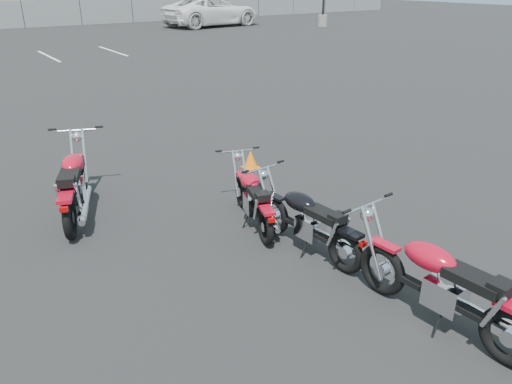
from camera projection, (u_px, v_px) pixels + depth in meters
ground at (269, 256)px, 6.55m from camera, size 120.00×120.00×0.00m
motorcycle_front_red at (74, 185)px, 7.48m from camera, size 1.27×2.20×1.10m
motorcycle_second_black at (309, 222)px, 6.50m from camera, size 0.75×1.94×0.95m
motorcycle_third_red at (254, 199)px, 7.23m from camera, size 0.94×1.81×0.90m
motorcycle_rear_red at (443, 286)px, 5.07m from camera, size 0.84×2.17×1.06m
training_cone_near at (251, 159)px, 9.49m from camera, size 0.29×0.29×0.34m
white_van at (212, 3)px, 35.57m from camera, size 4.22×8.59×3.14m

